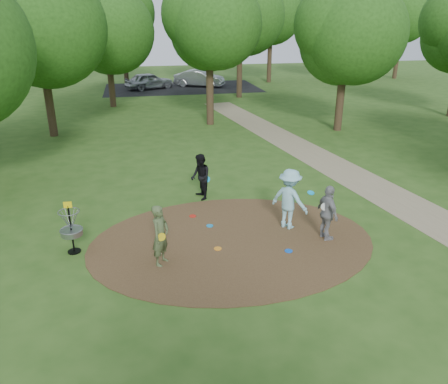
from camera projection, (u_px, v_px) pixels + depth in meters
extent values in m
plane|color=#2D5119|center=(232.00, 241.00, 12.88)|extent=(100.00, 100.00, 0.00)
cylinder|color=#47301C|center=(232.00, 241.00, 12.88)|extent=(8.40, 8.40, 0.02)
cube|color=#8C7A5B|center=(394.00, 198.00, 15.92)|extent=(7.55, 39.89, 0.01)
cube|color=black|center=(182.00, 88.00, 40.50)|extent=(14.00, 8.00, 0.01)
imported|color=#485833|center=(161.00, 235.00, 11.41)|extent=(0.67, 0.74, 1.69)
cylinder|color=gold|center=(162.00, 237.00, 11.23)|extent=(0.22, 0.10, 0.22)
imported|color=#93CFDB|center=(289.00, 199.00, 13.39)|extent=(1.33, 1.41, 1.92)
cylinder|color=#0DAAED|center=(311.00, 193.00, 13.45)|extent=(0.26, 0.25, 0.08)
imported|color=black|center=(200.00, 177.00, 15.60)|extent=(0.75, 0.90, 1.67)
cylinder|color=#0DAEED|center=(207.00, 179.00, 15.65)|extent=(0.23, 0.12, 0.22)
imported|color=gray|center=(328.00, 213.00, 12.71)|extent=(0.53, 1.03, 1.69)
cylinder|color=silver|center=(324.00, 207.00, 12.56)|extent=(0.22, 0.08, 0.22)
cylinder|color=#1888C5|center=(210.00, 226.00, 13.78)|extent=(0.22, 0.22, 0.02)
cylinder|color=blue|center=(289.00, 251.00, 12.30)|extent=(0.22, 0.22, 0.02)
cylinder|color=red|center=(193.00, 216.00, 14.45)|extent=(0.22, 0.22, 0.02)
imported|color=#A8AAB0|center=(149.00, 81.00, 39.51)|extent=(4.68, 3.24, 1.48)
imported|color=#9EA2A6|center=(199.00, 78.00, 40.94)|extent=(4.86, 3.47, 1.52)
cylinder|color=orange|center=(218.00, 249.00, 12.42)|extent=(0.22, 0.22, 0.02)
cylinder|color=black|center=(71.00, 231.00, 12.05)|extent=(0.05, 0.05, 1.35)
cylinder|color=black|center=(74.00, 251.00, 12.30)|extent=(0.36, 0.36, 0.04)
cylinder|color=gray|center=(72.00, 232.00, 12.07)|extent=(0.60, 0.60, 0.16)
torus|color=gray|center=(71.00, 230.00, 12.04)|extent=(0.63, 0.63, 0.03)
torus|color=gray|center=(69.00, 212.00, 11.84)|extent=(0.58, 0.58, 0.02)
cube|color=yellow|center=(68.00, 205.00, 11.76)|extent=(0.22, 0.02, 0.18)
cylinder|color=#332316|center=(49.00, 101.00, 23.56)|extent=(0.44, 0.44, 3.80)
sphere|color=#214813|center=(39.00, 31.00, 22.22)|extent=(6.11, 6.11, 6.11)
cylinder|color=#332316|center=(210.00, 90.00, 26.10)|extent=(0.44, 0.44, 4.18)
sphere|color=#214813|center=(209.00, 27.00, 24.79)|extent=(5.09, 5.09, 5.09)
cylinder|color=#332316|center=(340.00, 99.00, 24.80)|extent=(0.44, 0.44, 3.61)
sphere|color=#214813|center=(346.00, 38.00, 23.57)|extent=(5.34, 5.34, 5.34)
cylinder|color=#332316|center=(111.00, 83.00, 31.46)|extent=(0.44, 0.44, 3.42)
sphere|color=#214813|center=(107.00, 34.00, 30.23)|extent=(5.78, 5.78, 5.78)
cylinder|color=#332316|center=(239.00, 70.00, 34.99)|extent=(0.44, 0.44, 4.37)
sphere|color=#214813|center=(240.00, 19.00, 33.56)|extent=(5.92, 5.92, 5.92)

